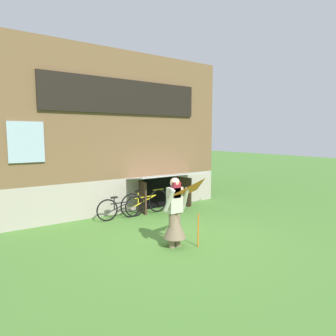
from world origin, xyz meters
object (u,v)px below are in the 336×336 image
at_px(person, 175,218).
at_px(bicycle_yellow, 145,202).
at_px(kite, 205,195).
at_px(bicycle_black, 121,208).

distance_m(person, bicycle_yellow, 2.95).
distance_m(kite, bicycle_black, 3.48).
distance_m(kite, bicycle_yellow, 3.48).
bearing_deg(person, bicycle_black, 88.38).
xyz_separation_m(person, bicycle_black, (-0.02, 2.79, -0.33)).
bearing_deg(bicycle_yellow, bicycle_black, 177.92).
bearing_deg(kite, bicycle_yellow, 83.13).
bearing_deg(person, bicycle_yellow, 71.43).
xyz_separation_m(person, kite, (0.44, -0.53, 0.57)).
xyz_separation_m(kite, bicycle_yellow, (0.40, 3.35, -0.85)).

